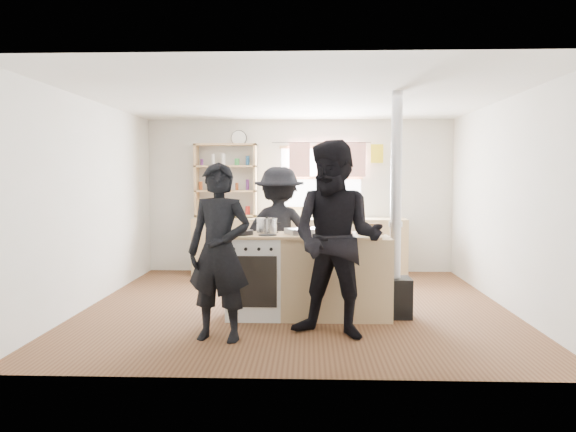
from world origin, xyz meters
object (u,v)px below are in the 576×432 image
object	(u,v)px
thermos	(358,209)
roast_tray	(304,231)
stockpot_counter	(340,226)
flue_heater	(395,258)
stockpot_stove	(267,225)
cooking_island	(308,275)
skillet_greens	(240,232)
person_far	(279,233)
person_near_left	(219,252)
bread_board	(370,230)
person_near_right	(336,239)

from	to	relation	value
thermos	roast_tray	xyz separation A→B (m)	(-0.84, -2.78, -0.08)
stockpot_counter	flue_heater	distance (m)	0.72
roast_tray	stockpot_stove	world-z (taller)	stockpot_stove
cooking_island	skillet_greens	size ratio (longest dim) A/B	4.60
cooking_island	roast_tray	xyz separation A→B (m)	(-0.05, -0.01, 0.50)
person_far	stockpot_counter	bearing A→B (deg)	129.93
roast_tray	stockpot_stove	size ratio (longest dim) A/B	1.87
person_near_left	person_far	xyz separation A→B (m)	(0.48, 1.87, -0.00)
thermos	bread_board	world-z (taller)	thermos
bread_board	flue_heater	size ratio (longest dim) A/B	0.12
stockpot_stove	person_near_left	bearing A→B (deg)	-110.12
person_near_right	person_far	size ratio (longest dim) A/B	1.14
stockpot_stove	person_far	size ratio (longest dim) A/B	0.14
flue_heater	bread_board	bearing A→B (deg)	-176.48
skillet_greens	person_near_left	distance (m)	0.85
cooking_island	person_far	distance (m)	1.09
thermos	cooking_island	world-z (taller)	thermos
bread_board	person_near_left	world-z (taller)	person_near_left
cooking_island	person_near_right	size ratio (longest dim) A/B	1.03
roast_tray	bread_board	world-z (taller)	bread_board
bread_board	person_near_left	distance (m)	1.80
thermos	person_far	distance (m)	2.17
skillet_greens	person_near_left	size ratio (longest dim) A/B	0.25
skillet_greens	person_far	bearing A→B (deg)	69.69
stockpot_stove	person_near_left	xyz separation A→B (m)	(-0.38, -1.04, -0.17)
flue_heater	person_near_right	bearing A→B (deg)	-130.28
thermos	person_far	world-z (taller)	person_far
stockpot_counter	skillet_greens	bearing A→B (deg)	-174.84
roast_tray	stockpot_stove	xyz separation A→B (m)	(-0.42, 0.13, 0.05)
stockpot_stove	person_near_left	world-z (taller)	person_near_left
roast_tray	person_far	xyz separation A→B (m)	(-0.33, 0.97, -0.12)
cooking_island	person_near_right	xyz separation A→B (m)	(0.27, -0.79, 0.49)
stockpot_counter	bread_board	distance (m)	0.34
thermos	person_near_right	bearing A→B (deg)	-98.37
stockpot_stove	flue_heater	distance (m)	1.48
person_far	thermos	bearing A→B (deg)	-120.53
thermos	person_near_right	distance (m)	3.60
bread_board	stockpot_stove	bearing A→B (deg)	174.90
roast_tray	person_near_right	size ratio (longest dim) A/B	0.23
cooking_island	roast_tray	world-z (taller)	roast_tray
cooking_island	person_near_right	world-z (taller)	person_near_right
person_near_right	stockpot_stove	bearing A→B (deg)	149.69
cooking_island	person_near_left	size ratio (longest dim) A/B	1.16
thermos	person_far	xyz separation A→B (m)	(-1.17, -1.82, -0.20)
skillet_greens	stockpot_counter	xyz separation A→B (m)	(1.10, 0.10, 0.07)
stockpot_counter	cooking_island	bearing A→B (deg)	-177.12
stockpot_counter	person_near_left	bearing A→B (deg)	-142.04
stockpot_stove	person_far	bearing A→B (deg)	83.41
stockpot_stove	person_near_left	distance (m)	1.11
cooking_island	skillet_greens	world-z (taller)	skillet_greens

